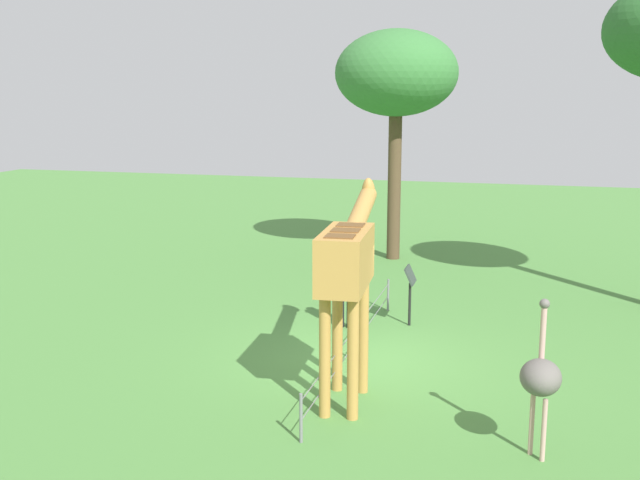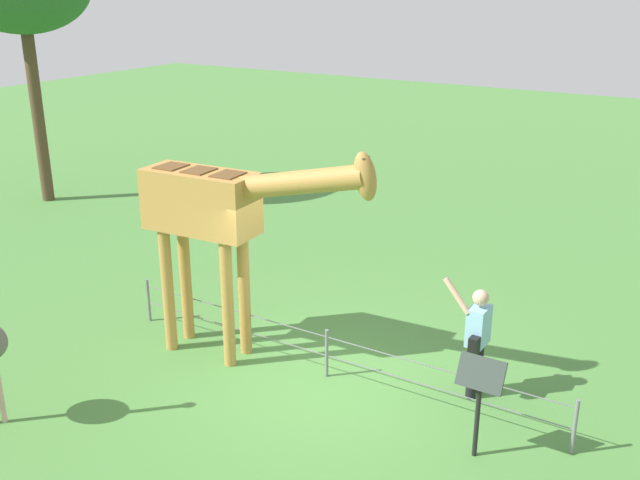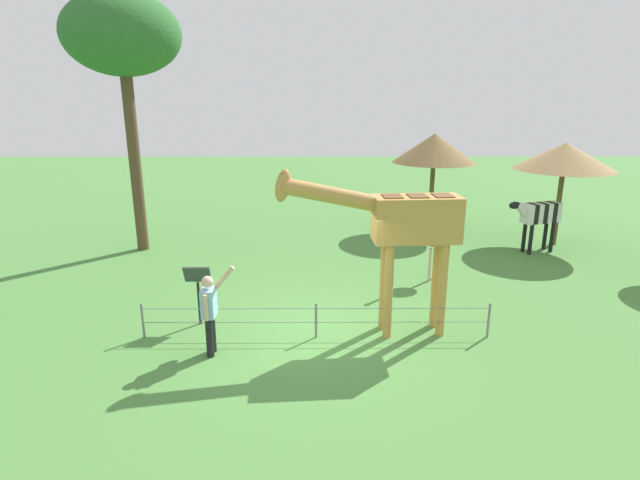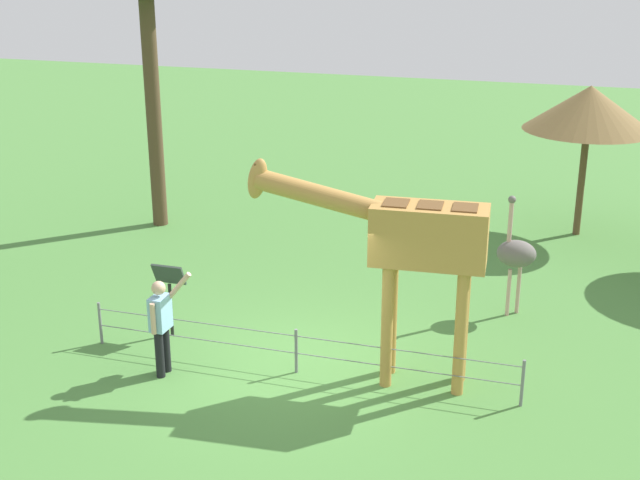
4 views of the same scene
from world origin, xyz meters
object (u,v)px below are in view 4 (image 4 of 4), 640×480
(visitor, at_px, (161,322))
(ostrich, at_px, (516,254))
(shade_hut_far, at_px, (589,109))
(info_sign, at_px, (169,284))
(giraffe, at_px, (409,243))

(visitor, xyz_separation_m, ostrich, (-5.04, -3.94, 0.27))
(shade_hut_far, bearing_deg, visitor, 55.91)
(ostrich, height_order, shade_hut_far, shade_hut_far)
(shade_hut_far, bearing_deg, ostrich, 78.55)
(shade_hut_far, relative_size, info_sign, 2.62)
(giraffe, bearing_deg, shade_hut_far, -106.50)
(giraffe, relative_size, shade_hut_far, 1.07)
(visitor, height_order, shade_hut_far, shade_hut_far)
(giraffe, distance_m, shade_hut_far, 8.41)
(ostrich, bearing_deg, giraffe, 65.72)
(shade_hut_far, height_order, info_sign, shade_hut_far)
(giraffe, relative_size, visitor, 2.13)
(giraffe, relative_size, ostrich, 1.64)
(info_sign, bearing_deg, ostrich, -154.64)
(shade_hut_far, bearing_deg, giraffe, 73.50)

